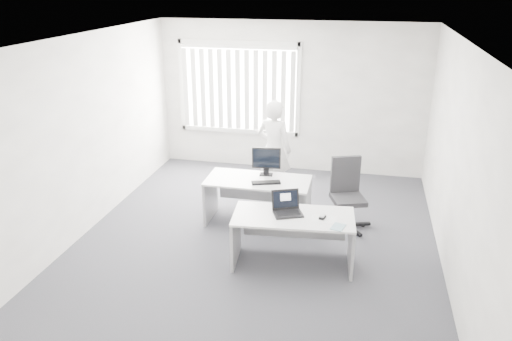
% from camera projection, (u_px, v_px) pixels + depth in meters
% --- Properties ---
extents(ground, '(6.00, 6.00, 0.00)m').
position_uv_depth(ground, '(256.00, 241.00, 7.09)').
color(ground, '#4E4E55').
rests_on(ground, ground).
extents(wall_back, '(5.00, 0.02, 2.80)m').
position_uv_depth(wall_back, '(291.00, 98.00, 9.32)').
color(wall_back, white).
rests_on(wall_back, ground).
extents(wall_front, '(5.00, 0.02, 2.80)m').
position_uv_depth(wall_front, '(172.00, 268.00, 3.86)').
color(wall_front, white).
rests_on(wall_front, ground).
extents(wall_left, '(0.02, 6.00, 2.80)m').
position_uv_depth(wall_left, '(85.00, 136.00, 7.09)').
color(wall_left, white).
rests_on(wall_left, ground).
extents(wall_right, '(0.02, 6.00, 2.80)m').
position_uv_depth(wall_right, '(456.00, 162.00, 6.08)').
color(wall_right, white).
rests_on(wall_right, ground).
extents(ceiling, '(5.00, 6.00, 0.02)m').
position_uv_depth(ceiling, '(256.00, 39.00, 6.08)').
color(ceiling, silver).
rests_on(ceiling, wall_back).
extents(window, '(2.32, 0.06, 1.76)m').
position_uv_depth(window, '(239.00, 88.00, 9.43)').
color(window, silver).
rests_on(window, wall_back).
extents(blinds, '(2.20, 0.10, 1.50)m').
position_uv_depth(blinds, '(238.00, 90.00, 9.39)').
color(blinds, white).
rests_on(blinds, wall_back).
extents(desk_near, '(1.59, 0.85, 0.70)m').
position_uv_depth(desk_near, '(293.00, 229.00, 6.36)').
color(desk_near, silver).
rests_on(desk_near, ground).
extents(desk_far, '(1.54, 0.73, 0.70)m').
position_uv_depth(desk_far, '(258.00, 192.00, 7.46)').
color(desk_far, silver).
rests_on(desk_far, ground).
extents(office_chair, '(0.77, 0.77, 1.06)m').
position_uv_depth(office_chair, '(347.00, 206.00, 7.41)').
color(office_chair, black).
rests_on(office_chair, ground).
extents(person, '(0.69, 0.54, 1.67)m').
position_uv_depth(person, '(274.00, 149.00, 8.28)').
color(person, white).
rests_on(person, ground).
extents(laptop, '(0.45, 0.43, 0.28)m').
position_uv_depth(laptop, '(288.00, 205.00, 6.26)').
color(laptop, black).
rests_on(laptop, desk_near).
extents(paper_sheet, '(0.31, 0.22, 0.00)m').
position_uv_depth(paper_sheet, '(324.00, 219.00, 6.20)').
color(paper_sheet, silver).
rests_on(paper_sheet, desk_near).
extents(mouse, '(0.09, 0.12, 0.04)m').
position_uv_depth(mouse, '(322.00, 217.00, 6.21)').
color(mouse, silver).
rests_on(mouse, paper_sheet).
extents(booklet, '(0.19, 0.23, 0.01)m').
position_uv_depth(booklet, '(338.00, 227.00, 5.99)').
color(booklet, silver).
rests_on(booklet, desk_near).
extents(keyboard, '(0.44, 0.26, 0.02)m').
position_uv_depth(keyboard, '(266.00, 183.00, 7.26)').
color(keyboard, black).
rests_on(keyboard, desk_far).
extents(monitor, '(0.44, 0.17, 0.43)m').
position_uv_depth(monitor, '(266.00, 161.00, 7.50)').
color(monitor, black).
rests_on(monitor, desk_far).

